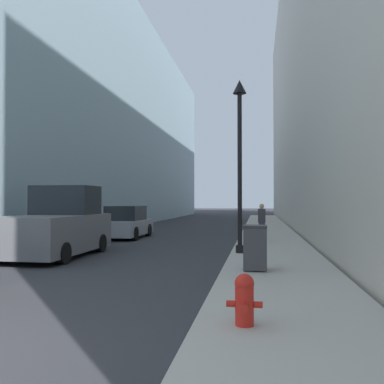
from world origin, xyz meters
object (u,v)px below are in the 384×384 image
at_px(fire_hydrant, 244,298).
at_px(lamppost, 240,144).
at_px(trash_bin, 255,247).
at_px(parked_sedan_near, 126,223).
at_px(pedestrian_on_sidewalk, 262,222).
at_px(pickup_truck, 57,227).

distance_m(fire_hydrant, lamppost, 8.84).
xyz_separation_m(fire_hydrant, lamppost, (-0.41, 8.23, 3.22)).
xyz_separation_m(trash_bin, parked_sedan_near, (-6.43, 9.85, 0.02)).
relative_size(trash_bin, pedestrian_on_sidewalk, 0.70).
bearing_deg(pedestrian_on_sidewalk, pickup_truck, -141.80).
distance_m(trash_bin, lamppost, 4.66).
bearing_deg(lamppost, fire_hydrant, -87.14).
bearing_deg(fire_hydrant, trash_bin, 88.65).
xyz_separation_m(parked_sedan_near, pedestrian_on_sidewalk, (6.66, -1.77, 0.21)).
xyz_separation_m(trash_bin, lamppost, (-0.52, 3.50, 3.03)).
distance_m(fire_hydrant, pedestrian_on_sidewalk, 12.82).
relative_size(trash_bin, lamppost, 0.19).
relative_size(trash_bin, parked_sedan_near, 0.27).
xyz_separation_m(lamppost, pedestrian_on_sidewalk, (0.75, 4.58, -2.80)).
height_order(fire_hydrant, pickup_truck, pickup_truck).
relative_size(fire_hydrant, pedestrian_on_sidewalk, 0.45).
height_order(lamppost, parked_sedan_near, lamppost).
height_order(fire_hydrant, pedestrian_on_sidewalk, pedestrian_on_sidewalk).
bearing_deg(parked_sedan_near, lamppost, -47.04).
distance_m(trash_bin, pedestrian_on_sidewalk, 8.09).
xyz_separation_m(trash_bin, pedestrian_on_sidewalk, (0.23, 8.09, 0.23)).
relative_size(trash_bin, pickup_truck, 0.23).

